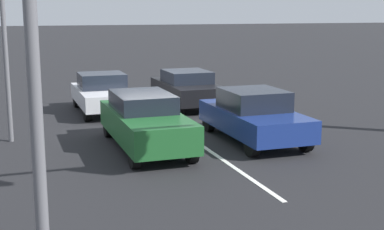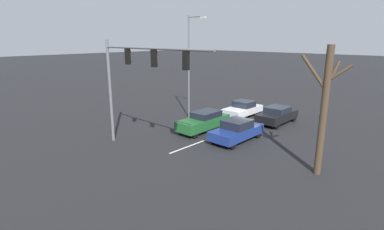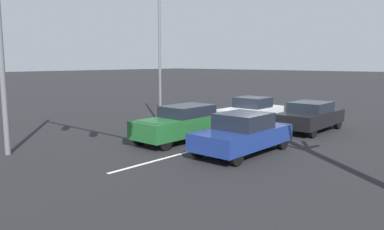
{
  "view_description": "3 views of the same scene",
  "coord_description": "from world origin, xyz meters",
  "px_view_note": "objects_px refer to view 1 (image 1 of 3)",
  "views": [
    {
      "loc": [
        5.12,
        18.77,
        3.81
      ],
      "look_at": [
        0.53,
        5.54,
        1.05
      ],
      "focal_mm": 50.0,
      "sensor_mm": 36.0,
      "label": 1
    },
    {
      "loc": [
        -13.1,
        21.7,
        7.1
      ],
      "look_at": [
        1.41,
        6.13,
        1.59
      ],
      "focal_mm": 28.0,
      "sensor_mm": 36.0,
      "label": 2
    },
    {
      "loc": [
        -9.31,
        16.37,
        3.42
      ],
      "look_at": [
        1.44,
        4.17,
        1.09
      ],
      "focal_mm": 35.0,
      "sensor_mm": 36.0,
      "label": 3
    }
  ],
  "objects_px": {
    "car_silver_midlane_second": "(103,93)",
    "car_black_leftlane_second": "(187,88)",
    "car_darkgreen_midlane_front": "(145,121)",
    "car_navy_leftlane_front": "(254,115)"
  },
  "relations": [
    {
      "from": "car_silver_midlane_second",
      "to": "car_navy_leftlane_front",
      "type": "bearing_deg",
      "value": 119.97
    },
    {
      "from": "car_silver_midlane_second",
      "to": "car_black_leftlane_second",
      "type": "bearing_deg",
      "value": -178.55
    },
    {
      "from": "car_black_leftlane_second",
      "to": "car_silver_midlane_second",
      "type": "height_order",
      "value": "car_silver_midlane_second"
    },
    {
      "from": "car_navy_leftlane_front",
      "to": "car_silver_midlane_second",
      "type": "height_order",
      "value": "car_navy_leftlane_front"
    },
    {
      "from": "car_navy_leftlane_front",
      "to": "car_silver_midlane_second",
      "type": "relative_size",
      "value": 1.05
    },
    {
      "from": "car_black_leftlane_second",
      "to": "car_silver_midlane_second",
      "type": "relative_size",
      "value": 1.03
    },
    {
      "from": "car_darkgreen_midlane_front",
      "to": "car_navy_leftlane_front",
      "type": "distance_m",
      "value": 3.24
    },
    {
      "from": "car_black_leftlane_second",
      "to": "car_silver_midlane_second",
      "type": "distance_m",
      "value": 3.38
    },
    {
      "from": "car_darkgreen_midlane_front",
      "to": "car_black_leftlane_second",
      "type": "distance_m",
      "value": 6.64
    },
    {
      "from": "car_darkgreen_midlane_front",
      "to": "car_black_leftlane_second",
      "type": "xyz_separation_m",
      "value": [
        -3.19,
        -5.82,
        -0.03
      ]
    }
  ]
}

